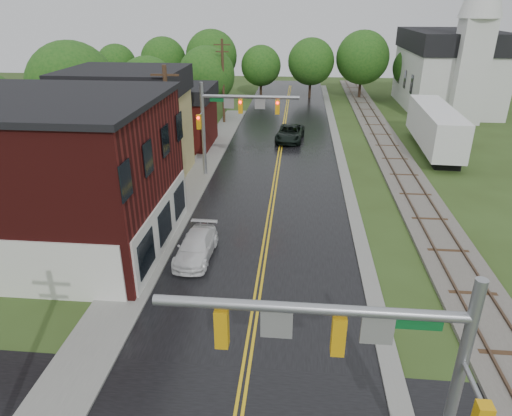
# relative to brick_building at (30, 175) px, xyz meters

# --- Properties ---
(main_road) EXTENTS (10.00, 90.00, 0.02)m
(main_road) POSITION_rel_brick_building_xyz_m (12.48, 15.00, -4.15)
(main_road) COLOR black
(main_road) RESTS_ON ground
(curb_right) EXTENTS (0.80, 70.00, 0.12)m
(curb_right) POSITION_rel_brick_building_xyz_m (17.88, 20.00, -4.15)
(curb_right) COLOR gray
(curb_right) RESTS_ON ground
(sidewalk_left) EXTENTS (2.40, 50.00, 0.12)m
(sidewalk_left) POSITION_rel_brick_building_xyz_m (6.28, 10.00, -4.15)
(sidewalk_left) COLOR gray
(sidewalk_left) RESTS_ON ground
(brick_building) EXTENTS (14.30, 10.30, 8.30)m
(brick_building) POSITION_rel_brick_building_xyz_m (0.00, 0.00, 0.00)
(brick_building) COLOR #4A110F
(brick_building) RESTS_ON ground
(yellow_house) EXTENTS (8.00, 7.00, 6.40)m
(yellow_house) POSITION_rel_brick_building_xyz_m (1.48, 11.00, -0.95)
(yellow_house) COLOR tan
(yellow_house) RESTS_ON ground
(darkred_building) EXTENTS (7.00, 6.00, 4.40)m
(darkred_building) POSITION_rel_brick_building_xyz_m (2.48, 20.00, -1.95)
(darkred_building) COLOR #3F0F0C
(darkred_building) RESTS_ON ground
(church) EXTENTS (10.40, 18.40, 20.00)m
(church) POSITION_rel_brick_building_xyz_m (32.48, 38.74, 1.68)
(church) COLOR silver
(church) RESTS_ON ground
(railroad) EXTENTS (3.20, 80.00, 0.30)m
(railroad) POSITION_rel_brick_building_xyz_m (22.48, 20.00, -4.05)
(railroad) COLOR #59544C
(railroad) RESTS_ON ground
(traffic_signal_near) EXTENTS (7.34, 0.30, 7.20)m
(traffic_signal_near) POSITION_rel_brick_building_xyz_m (15.96, -13.00, 0.82)
(traffic_signal_near) COLOR gray
(traffic_signal_near) RESTS_ON ground
(traffic_signal_far) EXTENTS (7.34, 0.43, 7.20)m
(traffic_signal_far) POSITION_rel_brick_building_xyz_m (9.01, 12.00, 0.82)
(traffic_signal_far) COLOR gray
(traffic_signal_far) RESTS_ON ground
(utility_pole_b) EXTENTS (1.80, 0.28, 9.00)m
(utility_pole_b) POSITION_rel_brick_building_xyz_m (5.68, 7.00, 0.57)
(utility_pole_b) COLOR #382616
(utility_pole_b) RESTS_ON ground
(utility_pole_c) EXTENTS (1.80, 0.28, 9.00)m
(utility_pole_c) POSITION_rel_brick_building_xyz_m (5.68, 29.00, 0.57)
(utility_pole_c) COLOR #382616
(utility_pole_c) RESTS_ON ground
(tree_left_b) EXTENTS (7.60, 7.60, 9.69)m
(tree_left_b) POSITION_rel_brick_building_xyz_m (-5.36, 16.90, 1.57)
(tree_left_b) COLOR black
(tree_left_b) RESTS_ON ground
(tree_left_c) EXTENTS (6.00, 6.00, 7.65)m
(tree_left_c) POSITION_rel_brick_building_xyz_m (-1.36, 24.90, 0.36)
(tree_left_c) COLOR black
(tree_left_c) RESTS_ON ground
(tree_left_e) EXTENTS (6.40, 6.40, 8.16)m
(tree_left_e) POSITION_rel_brick_building_xyz_m (3.64, 30.90, 0.66)
(tree_left_e) COLOR black
(tree_left_e) RESTS_ON ground
(suv_dark) EXTENTS (2.97, 5.57, 1.49)m
(suv_dark) POSITION_rel_brick_building_xyz_m (13.28, 22.42, -3.41)
(suv_dark) COLOR black
(suv_dark) RESTS_ON ground
(pickup_white) EXTENTS (1.90, 4.41, 1.27)m
(pickup_white) POSITION_rel_brick_building_xyz_m (8.91, -0.68, -3.52)
(pickup_white) COLOR white
(pickup_white) RESTS_ON ground
(semi_trailer) EXTENTS (3.32, 12.81, 3.98)m
(semi_trailer) POSITION_rel_brick_building_xyz_m (26.33, 20.07, -1.80)
(semi_trailer) COLOR black
(semi_trailer) RESTS_ON ground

